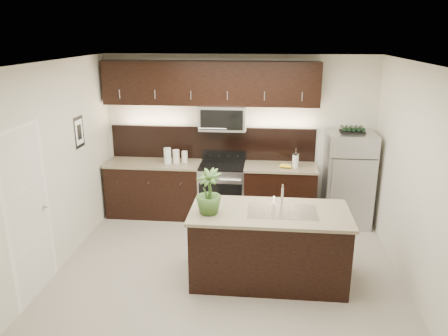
# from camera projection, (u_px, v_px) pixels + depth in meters

# --- Properties ---
(ground) EXTENTS (4.50, 4.50, 0.00)m
(ground) POSITION_uv_depth(u_px,v_px,m) (228.00, 267.00, 5.89)
(ground) COLOR gray
(ground) RESTS_ON ground
(room_walls) EXTENTS (4.52, 4.02, 2.71)m
(room_walls) POSITION_uv_depth(u_px,v_px,m) (219.00, 146.00, 5.36)
(room_walls) COLOR beige
(room_walls) RESTS_ON ground
(counter_run) EXTENTS (3.51, 0.65, 0.94)m
(counter_run) POSITION_uv_depth(u_px,v_px,m) (210.00, 190.00, 7.40)
(counter_run) COLOR black
(counter_run) RESTS_ON ground
(upper_fixtures) EXTENTS (3.49, 0.40, 1.66)m
(upper_fixtures) POSITION_uv_depth(u_px,v_px,m) (212.00, 90.00, 7.03)
(upper_fixtures) COLOR black
(upper_fixtures) RESTS_ON counter_run
(island) EXTENTS (1.96, 0.96, 0.94)m
(island) POSITION_uv_depth(u_px,v_px,m) (269.00, 245.00, 5.49)
(island) COLOR black
(island) RESTS_ON ground
(sink_faucet) EXTENTS (0.84, 0.50, 0.28)m
(sink_faucet) POSITION_uv_depth(u_px,v_px,m) (282.00, 210.00, 5.34)
(sink_faucet) COLOR silver
(sink_faucet) RESTS_ON island
(refrigerator) EXTENTS (0.74, 0.67, 1.53)m
(refrigerator) POSITION_uv_depth(u_px,v_px,m) (348.00, 179.00, 7.04)
(refrigerator) COLOR #B2B2B7
(refrigerator) RESTS_ON ground
(wine_rack) EXTENTS (0.38, 0.23, 0.09)m
(wine_rack) POSITION_uv_depth(u_px,v_px,m) (352.00, 130.00, 6.80)
(wine_rack) COLOR black
(wine_rack) RESTS_ON refrigerator
(plant) EXTENTS (0.41, 0.41, 0.55)m
(plant) POSITION_uv_depth(u_px,v_px,m) (209.00, 192.00, 5.21)
(plant) COLOR #315221
(plant) RESTS_ON island
(canisters) EXTENTS (0.38, 0.22, 0.27)m
(canisters) POSITION_uv_depth(u_px,v_px,m) (174.00, 156.00, 7.27)
(canisters) COLOR silver
(canisters) RESTS_ON counter_run
(french_press) EXTENTS (0.11, 0.11, 0.31)m
(french_press) POSITION_uv_depth(u_px,v_px,m) (295.00, 160.00, 7.04)
(french_press) COLOR silver
(french_press) RESTS_ON counter_run
(bananas) EXTENTS (0.24, 0.20, 0.06)m
(bananas) POSITION_uv_depth(u_px,v_px,m) (282.00, 165.00, 7.06)
(bananas) COLOR yellow
(bananas) RESTS_ON counter_run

